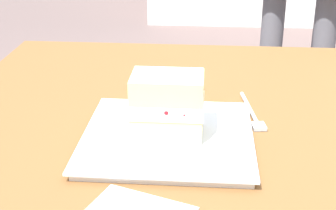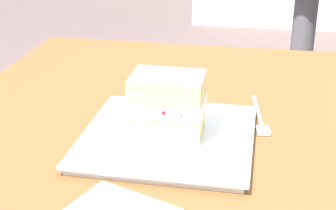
{
  "view_description": "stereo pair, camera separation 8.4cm",
  "coord_description": "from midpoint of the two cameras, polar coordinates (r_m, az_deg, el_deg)",
  "views": [
    {
      "loc": [
        -0.11,
        -0.92,
        1.09
      ],
      "look_at": [
        -0.17,
        -0.15,
        0.76
      ],
      "focal_mm": 54.52,
      "sensor_mm": 36.0,
      "label": 1
    },
    {
      "loc": [
        -0.02,
        -0.91,
        1.09
      ],
      "look_at": [
        -0.17,
        -0.15,
        0.76
      ],
      "focal_mm": 54.52,
      "sensor_mm": 36.0,
      "label": 2
    }
  ],
  "objects": [
    {
      "name": "dessert_fork",
      "position": [
        0.98,
        12.62,
        -1.39
      ],
      "size": [
        0.04,
        0.17,
        0.01
      ],
      "color": "silver",
      "rests_on": "patio_table"
    },
    {
      "name": "dessert_plate",
      "position": [
        0.87,
        2.78,
        -3.74
      ],
      "size": [
        0.29,
        0.29,
        0.02
      ],
      "color": "white",
      "rests_on": "patio_table"
    },
    {
      "name": "cake_slice",
      "position": [
        0.84,
        2.8,
        -0.04
      ],
      "size": [
        0.12,
        0.09,
        0.11
      ],
      "color": "#EAD18C",
      "rests_on": "dessert_plate"
    },
    {
      "name": "patio_table",
      "position": [
        1.05,
        13.05,
        -5.95
      ],
      "size": [
        1.24,
        0.85,
        0.69
      ],
      "color": "brown",
      "rests_on": "ground"
    }
  ]
}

